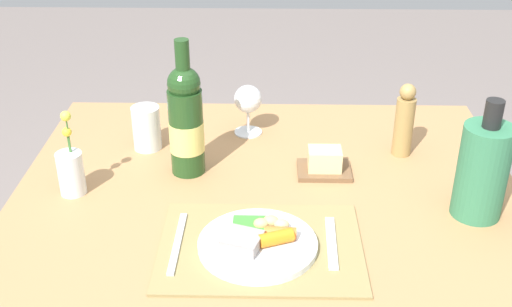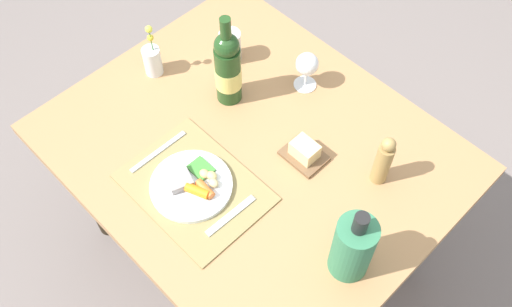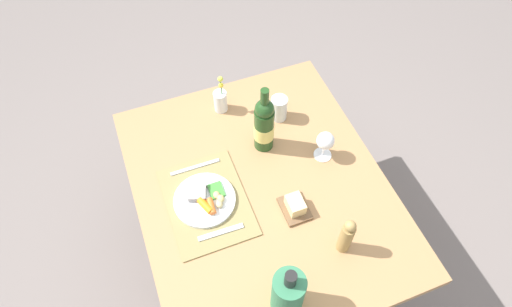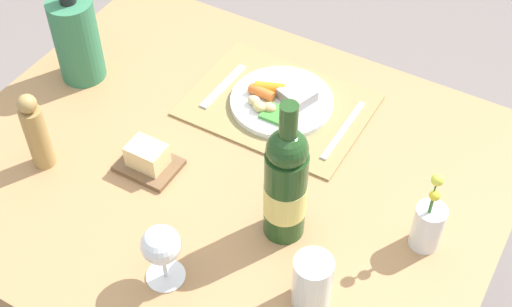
# 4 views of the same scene
# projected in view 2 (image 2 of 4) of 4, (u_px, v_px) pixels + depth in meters

# --- Properties ---
(ground_plane) EXTENTS (8.00, 8.00, 0.00)m
(ground_plane) POSITION_uv_depth(u_px,v_px,m) (253.00, 244.00, 2.35)
(ground_plane) COLOR slate
(dining_table) EXTENTS (1.19, 0.98, 0.71)m
(dining_table) POSITION_uv_depth(u_px,v_px,m) (253.00, 166.00, 1.86)
(dining_table) COLOR #A87A4E
(dining_table) RESTS_ON ground_plane
(placemat) EXTENTS (0.41, 0.31, 0.01)m
(placemat) POSITION_uv_depth(u_px,v_px,m) (195.00, 187.00, 1.68)
(placemat) COLOR olive
(placemat) RESTS_ON dining_table
(dinner_plate) EXTENTS (0.24, 0.24, 0.04)m
(dinner_plate) POSITION_uv_depth(u_px,v_px,m) (192.00, 184.00, 1.67)
(dinner_plate) COLOR white
(dinner_plate) RESTS_ON placemat
(fork) EXTENTS (0.02, 0.21, 0.00)m
(fork) POSITION_uv_depth(u_px,v_px,m) (158.00, 151.00, 1.75)
(fork) COLOR silver
(fork) RESTS_ON placemat
(knife) EXTENTS (0.03, 0.18, 0.00)m
(knife) POSITION_uv_depth(u_px,v_px,m) (231.00, 215.00, 1.62)
(knife) COLOR silver
(knife) RESTS_ON placemat
(wine_bottle) EXTENTS (0.08, 0.08, 0.34)m
(wine_bottle) POSITION_uv_depth(u_px,v_px,m) (228.00, 68.00, 1.77)
(wine_bottle) COLOR #1F431B
(wine_bottle) RESTS_ON dining_table
(pepper_mill) EXTENTS (0.05, 0.05, 0.19)m
(pepper_mill) POSITION_uv_depth(u_px,v_px,m) (383.00, 161.00, 1.63)
(pepper_mill) COLOR #A28149
(pepper_mill) RESTS_ON dining_table
(cooler_bottle) EXTENTS (0.11, 0.11, 0.27)m
(cooler_bottle) POSITION_uv_depth(u_px,v_px,m) (353.00, 247.00, 1.46)
(cooler_bottle) COLOR #337650
(cooler_bottle) RESTS_ON dining_table
(butter_dish) EXTENTS (0.13, 0.10, 0.06)m
(butter_dish) POSITION_uv_depth(u_px,v_px,m) (304.00, 152.00, 1.73)
(butter_dish) COLOR brown
(butter_dish) RESTS_ON dining_table
(wine_glass) EXTENTS (0.08, 0.08, 0.14)m
(wine_glass) POSITION_uv_depth(u_px,v_px,m) (307.00, 65.00, 1.83)
(wine_glass) COLOR white
(wine_glass) RESTS_ON dining_table
(flower_vase) EXTENTS (0.06, 0.06, 0.20)m
(flower_vase) POSITION_uv_depth(u_px,v_px,m) (152.00, 59.00, 1.89)
(flower_vase) COLOR silver
(flower_vase) RESTS_ON dining_table
(water_tumbler) EXTENTS (0.07, 0.07, 0.12)m
(water_tumbler) POSITION_uv_depth(u_px,v_px,m) (230.00, 48.00, 1.93)
(water_tumbler) COLOR silver
(water_tumbler) RESTS_ON dining_table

